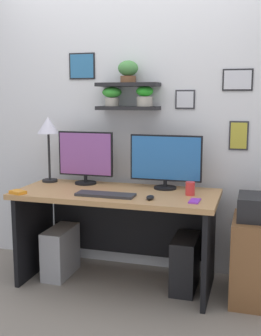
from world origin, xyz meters
name	(u,v)px	position (x,y,z in m)	size (l,w,h in m)	color
ground_plane	(117,283)	(0.00, 0.00, 0.00)	(8.00, 8.00, 0.00)	gray
back_wall_assembly	(132,111)	(0.00, 0.44, 1.36)	(4.40, 0.24, 2.70)	silver
desk	(119,216)	(0.00, 0.05, 0.54)	(1.57, 0.68, 0.75)	tan
monitor_left	(86,157)	(-0.34, 0.22, 0.98)	(0.48, 0.18, 0.44)	black
monitor_right	(166,161)	(0.34, 0.22, 0.98)	(0.57, 0.18, 0.43)	black
keyboard	(105,195)	(-0.03, -0.16, 0.76)	(0.44, 0.14, 0.02)	#2D2D33
computer_mouse	(150,197)	(0.31, -0.18, 0.77)	(0.06, 0.09, 0.03)	black
desk_lamp	(48,130)	(-0.67, 0.21, 1.20)	(0.18, 0.18, 0.56)	black
cell_phone	(195,201)	(0.63, -0.15, 0.76)	(0.07, 0.14, 0.01)	purple
pen_cup	(190,189)	(0.57, 0.04, 0.80)	(0.07, 0.07, 0.10)	red
scissors_tray	(18,192)	(-0.69, -0.28, 0.76)	(0.12, 0.08, 0.02)	orange
computer_tower_left	(61,252)	(-0.50, 0.02, 0.20)	(0.18, 0.40, 0.40)	#99999E
computer_tower_right	(185,263)	(0.54, 0.05, 0.21)	(0.18, 0.40, 0.41)	black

